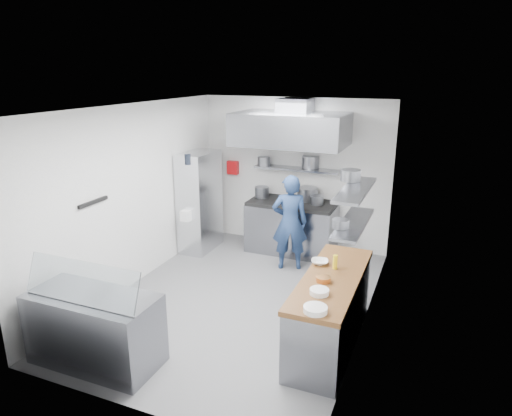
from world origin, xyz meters
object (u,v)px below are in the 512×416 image
at_px(chef, 290,222).
at_px(wire_rack, 200,201).
at_px(display_case, 95,329).
at_px(gas_range, 292,228).

height_order(chef, wire_rack, wire_rack).
bearing_deg(display_case, gas_range, 75.88).
relative_size(gas_range, display_case, 1.07).
distance_m(gas_range, chef, 0.85).
height_order(gas_range, wire_rack, wire_rack).
bearing_deg(chef, display_case, 48.98).
bearing_deg(gas_range, wire_rack, -162.06).
bearing_deg(wire_rack, gas_range, 17.94).
xyz_separation_m(chef, wire_rack, (-1.83, 0.22, 0.11)).
relative_size(chef, wire_rack, 0.88).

